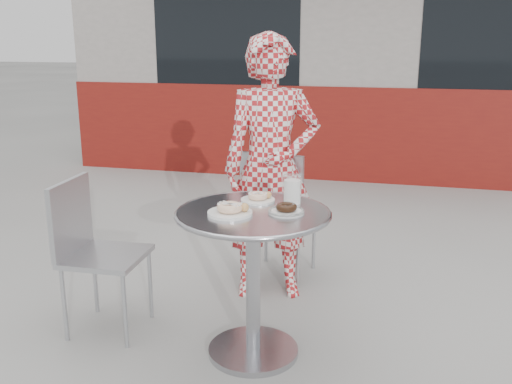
% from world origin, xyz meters
% --- Properties ---
extents(ground, '(60.00, 60.00, 0.00)m').
position_xyz_m(ground, '(0.00, 0.00, 0.00)').
color(ground, '#A2A09A').
rests_on(ground, ground).
extents(storefront, '(6.02, 4.55, 3.00)m').
position_xyz_m(storefront, '(-0.00, 5.56, 1.49)').
color(storefront, gray).
rests_on(storefront, ground).
extents(bistro_table, '(0.72, 0.72, 0.73)m').
position_xyz_m(bistro_table, '(0.01, 0.01, 0.55)').
color(bistro_table, '#BCBCC1').
rests_on(bistro_table, ground).
extents(chair_far, '(0.45, 0.45, 0.83)m').
position_xyz_m(chair_far, '(-0.05, 0.98, 0.26)').
color(chair_far, '#ACAFB4').
rests_on(chair_far, ground).
extents(chair_left, '(0.40, 0.39, 0.80)m').
position_xyz_m(chair_left, '(-0.79, 0.06, 0.25)').
color(chair_left, '#ACAFB4').
rests_on(chair_left, ground).
extents(seated_person, '(0.64, 0.52, 1.53)m').
position_xyz_m(seated_person, '(-0.06, 0.71, 0.76)').
color(seated_person, maroon).
rests_on(seated_person, ground).
extents(plate_far, '(0.16, 0.16, 0.04)m').
position_xyz_m(plate_far, '(-0.00, 0.17, 0.74)').
color(plate_far, white).
rests_on(plate_far, bistro_table).
extents(plate_near, '(0.20, 0.20, 0.05)m').
position_xyz_m(plate_near, '(-0.07, -0.07, 0.75)').
color(plate_near, white).
rests_on(plate_near, bistro_table).
extents(plate_checker, '(0.17, 0.17, 0.04)m').
position_xyz_m(plate_checker, '(0.17, 0.02, 0.74)').
color(plate_checker, white).
rests_on(plate_checker, bistro_table).
extents(milk_cup, '(0.09, 0.09, 0.14)m').
position_xyz_m(milk_cup, '(0.16, 0.17, 0.79)').
color(milk_cup, white).
rests_on(milk_cup, bistro_table).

